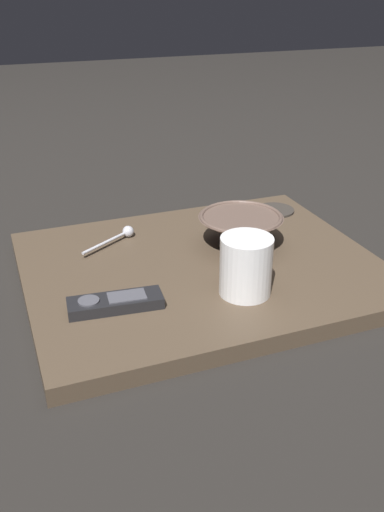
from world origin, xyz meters
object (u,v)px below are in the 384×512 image
at_px(cereal_bowl, 240,229).
at_px(drink_coaster, 275,210).
at_px(coffee_mug, 246,266).
at_px(tv_remote_near, 115,303).
at_px(teaspoon, 123,234).

xyz_separation_m(cereal_bowl, drink_coaster, (-0.15, -0.14, -0.04)).
relative_size(coffee_mug, tv_remote_near, 0.65).
height_order(tv_remote_near, drink_coaster, tv_remote_near).
bearing_deg(coffee_mug, teaspoon, -63.49).
bearing_deg(coffee_mug, drink_coaster, -126.36).
bearing_deg(drink_coaster, coffee_mug, 53.64).
xyz_separation_m(cereal_bowl, coffee_mug, (0.07, 0.17, 0.01)).
relative_size(cereal_bowl, tv_remote_near, 1.06).
distance_m(cereal_bowl, tv_remote_near, 0.32).
bearing_deg(drink_coaster, teaspoon, 3.70).
bearing_deg(coffee_mug, cereal_bowl, -112.66).
relative_size(coffee_mug, teaspoon, 0.85).
height_order(cereal_bowl, tv_remote_near, cereal_bowl).
height_order(teaspoon, drink_coaster, teaspoon).
relative_size(cereal_bowl, teaspoon, 1.38).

